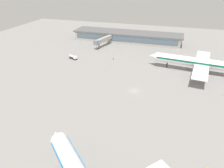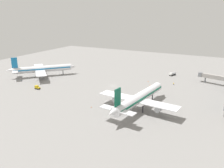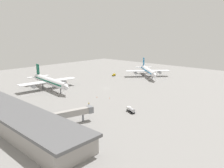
{
  "view_description": "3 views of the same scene",
  "coord_description": "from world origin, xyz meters",
  "px_view_note": "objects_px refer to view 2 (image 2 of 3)",
  "views": [
    {
      "loc": [
        -15.13,
        84.68,
        48.07
      ],
      "look_at": [
        9.27,
        4.76,
        4.43
      ],
      "focal_mm": 33.77,
      "sensor_mm": 36.0,
      "label": 1
    },
    {
      "loc": [
        -134.65,
        -69.59,
        48.17
      ],
      "look_at": [
        -9.89,
        -4.47,
        4.6
      ],
      "focal_mm": 37.69,
      "sensor_mm": 36.0,
      "label": 2
    },
    {
      "loc": [
        113.67,
        -117.88,
        40.07
      ],
      "look_at": [
        6.92,
        -1.45,
        4.54
      ],
      "focal_mm": 36.25,
      "sensor_mm": 36.0,
      "label": 3
    }
  ],
  "objects_px": {
    "safety_cone_mid_apron": "(91,107)",
    "safety_cone_near_gate": "(150,85)",
    "airplane_taxiing": "(42,69)",
    "fuel_truck": "(173,74)",
    "baggage_tug": "(37,87)",
    "safety_cone_far_side": "(148,81)",
    "airplane_at_gate": "(139,98)",
    "ground_crew_worker": "(174,84)"
  },
  "relations": [
    {
      "from": "ground_crew_worker",
      "to": "safety_cone_far_side",
      "type": "bearing_deg",
      "value": -29.33
    },
    {
      "from": "fuel_truck",
      "to": "safety_cone_mid_apron",
      "type": "bearing_deg",
      "value": 9.67
    },
    {
      "from": "airplane_taxiing",
      "to": "safety_cone_mid_apron",
      "type": "xyz_separation_m",
      "value": [
        -35.29,
        -67.14,
        -5.46
      ]
    },
    {
      "from": "ground_crew_worker",
      "to": "safety_cone_mid_apron",
      "type": "relative_size",
      "value": 2.78
    },
    {
      "from": "airplane_taxiing",
      "to": "safety_cone_mid_apron",
      "type": "bearing_deg",
      "value": -75.2
    },
    {
      "from": "airplane_at_gate",
      "to": "safety_cone_mid_apron",
      "type": "distance_m",
      "value": 25.29
    },
    {
      "from": "fuel_truck",
      "to": "ground_crew_worker",
      "type": "height_order",
      "value": "fuel_truck"
    },
    {
      "from": "airplane_at_gate",
      "to": "ground_crew_worker",
      "type": "xyz_separation_m",
      "value": [
        49.73,
        -6.22,
        -5.15
      ]
    },
    {
      "from": "fuel_truck",
      "to": "baggage_tug",
      "type": "height_order",
      "value": "fuel_truck"
    },
    {
      "from": "ground_crew_worker",
      "to": "fuel_truck",
      "type": "bearing_deg",
      "value": -106.46
    },
    {
      "from": "airplane_taxiing",
      "to": "safety_cone_near_gate",
      "type": "distance_m",
      "value": 83.6
    },
    {
      "from": "airplane_taxiing",
      "to": "fuel_truck",
      "type": "distance_m",
      "value": 101.79
    },
    {
      "from": "safety_cone_near_gate",
      "to": "safety_cone_mid_apron",
      "type": "relative_size",
      "value": 1.0
    },
    {
      "from": "airplane_taxiing",
      "to": "airplane_at_gate",
      "type": "bearing_deg",
      "value": -63.39
    },
    {
      "from": "ground_crew_worker",
      "to": "safety_cone_near_gate",
      "type": "height_order",
      "value": "ground_crew_worker"
    },
    {
      "from": "safety_cone_near_gate",
      "to": "safety_cone_mid_apron",
      "type": "height_order",
      "value": "same"
    },
    {
      "from": "baggage_tug",
      "to": "safety_cone_near_gate",
      "type": "bearing_deg",
      "value": -143.43
    },
    {
      "from": "safety_cone_mid_apron",
      "to": "safety_cone_near_gate",
      "type": "bearing_deg",
      "value": -16.02
    },
    {
      "from": "airplane_taxiing",
      "to": "safety_cone_mid_apron",
      "type": "height_order",
      "value": "airplane_taxiing"
    },
    {
      "from": "fuel_truck",
      "to": "safety_cone_near_gate",
      "type": "height_order",
      "value": "fuel_truck"
    },
    {
      "from": "airplane_at_gate",
      "to": "ground_crew_worker",
      "type": "distance_m",
      "value": 50.38
    },
    {
      "from": "fuel_truck",
      "to": "safety_cone_far_side",
      "type": "height_order",
      "value": "fuel_truck"
    },
    {
      "from": "fuel_truck",
      "to": "safety_cone_far_side",
      "type": "xyz_separation_m",
      "value": [
        -25.66,
        11.16,
        -1.09
      ]
    },
    {
      "from": "airplane_at_gate",
      "to": "safety_cone_near_gate",
      "type": "distance_m",
      "value": 42.74
    },
    {
      "from": "airplane_taxiing",
      "to": "safety_cone_near_gate",
      "type": "height_order",
      "value": "airplane_taxiing"
    },
    {
      "from": "airplane_at_gate",
      "to": "baggage_tug",
      "type": "bearing_deg",
      "value": 96.85
    },
    {
      "from": "safety_cone_mid_apron",
      "to": "safety_cone_far_side",
      "type": "height_order",
      "value": "same"
    },
    {
      "from": "ground_crew_worker",
      "to": "safety_cone_near_gate",
      "type": "xyz_separation_m",
      "value": [
        -8.12,
        14.14,
        -0.55
      ]
    },
    {
      "from": "safety_cone_near_gate",
      "to": "airplane_taxiing",
      "type": "bearing_deg",
      "value": 101.06
    },
    {
      "from": "airplane_taxiing",
      "to": "ground_crew_worker",
      "type": "height_order",
      "value": "airplane_taxiing"
    },
    {
      "from": "safety_cone_near_gate",
      "to": "ground_crew_worker",
      "type": "bearing_deg",
      "value": -60.14
    },
    {
      "from": "airplane_at_gate",
      "to": "safety_cone_mid_apron",
      "type": "xyz_separation_m",
      "value": [
        -9.69,
        22.65,
        -5.7
      ]
    },
    {
      "from": "safety_cone_near_gate",
      "to": "safety_cone_mid_apron",
      "type": "bearing_deg",
      "value": 163.98
    },
    {
      "from": "airplane_taxiing",
      "to": "fuel_truck",
      "type": "bearing_deg",
      "value": -18.69
    },
    {
      "from": "baggage_tug",
      "to": "safety_cone_far_side",
      "type": "height_order",
      "value": "baggage_tug"
    },
    {
      "from": "baggage_tug",
      "to": "safety_cone_far_side",
      "type": "bearing_deg",
      "value": -137.22
    },
    {
      "from": "ground_crew_worker",
      "to": "airplane_taxiing",
      "type": "bearing_deg",
      "value": -17.83
    },
    {
      "from": "safety_cone_near_gate",
      "to": "airplane_at_gate",
      "type": "bearing_deg",
      "value": -169.22
    },
    {
      "from": "airplane_at_gate",
      "to": "baggage_tug",
      "type": "height_order",
      "value": "airplane_at_gate"
    },
    {
      "from": "airplane_at_gate",
      "to": "airplane_taxiing",
      "type": "bearing_deg",
      "value": 80.99
    },
    {
      "from": "airplane_taxiing",
      "to": "safety_cone_far_side",
      "type": "height_order",
      "value": "airplane_taxiing"
    },
    {
      "from": "fuel_truck",
      "to": "baggage_tug",
      "type": "xyz_separation_m",
      "value": [
        -74.49,
        69.59,
        -0.23
      ]
    }
  ]
}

